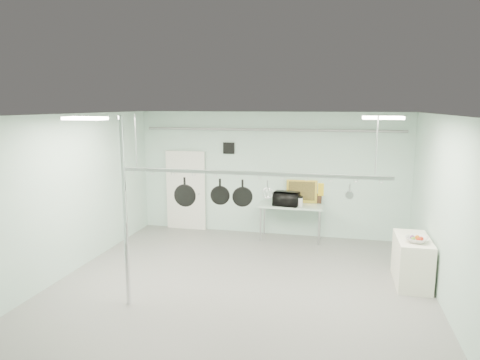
% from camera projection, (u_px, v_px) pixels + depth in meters
% --- Properties ---
extents(floor, '(8.00, 8.00, 0.00)m').
position_uv_depth(floor, '(233.00, 298.00, 7.54)').
color(floor, gray).
rests_on(floor, ground).
extents(ceiling, '(7.00, 8.00, 0.02)m').
position_uv_depth(ceiling, '(233.00, 116.00, 6.99)').
color(ceiling, silver).
rests_on(ceiling, back_wall).
extents(back_wall, '(7.00, 0.02, 3.20)m').
position_uv_depth(back_wall, '(270.00, 174.00, 11.09)').
color(back_wall, '#A8CABC').
rests_on(back_wall, floor).
extents(right_wall, '(0.02, 8.00, 3.20)m').
position_uv_depth(right_wall, '(456.00, 223.00, 6.49)').
color(right_wall, '#A8CABC').
rests_on(right_wall, floor).
extents(door, '(1.10, 0.10, 2.20)m').
position_uv_depth(door, '(186.00, 191.00, 11.65)').
color(door, silver).
rests_on(door, floor).
extents(wall_vent, '(0.30, 0.04, 0.30)m').
position_uv_depth(wall_vent, '(229.00, 148.00, 11.21)').
color(wall_vent, black).
rests_on(wall_vent, back_wall).
extents(conduit_pipe, '(6.60, 0.07, 0.07)m').
position_uv_depth(conduit_pipe, '(270.00, 130.00, 10.81)').
color(conduit_pipe, gray).
rests_on(conduit_pipe, back_wall).
extents(chrome_pole, '(0.08, 0.08, 3.20)m').
position_uv_depth(chrome_pole, '(125.00, 213.00, 7.07)').
color(chrome_pole, silver).
rests_on(chrome_pole, floor).
extents(prep_table, '(1.60, 0.70, 0.91)m').
position_uv_depth(prep_table, '(291.00, 207.00, 10.72)').
color(prep_table, '#AAC9B8').
rests_on(prep_table, floor).
extents(side_cabinet, '(0.60, 1.20, 0.90)m').
position_uv_depth(side_cabinet, '(412.00, 261.00, 8.11)').
color(side_cabinet, white).
rests_on(side_cabinet, floor).
extents(pot_rack, '(4.80, 0.06, 1.00)m').
position_uv_depth(pot_rack, '(248.00, 172.00, 7.40)').
color(pot_rack, '#B7B7BC').
rests_on(pot_rack, ceiling).
extents(light_panel_left, '(0.65, 0.30, 0.05)m').
position_uv_depth(light_panel_left, '(85.00, 118.00, 6.71)').
color(light_panel_left, white).
rests_on(light_panel_left, ceiling).
extents(light_panel_right, '(0.65, 0.30, 0.05)m').
position_uv_depth(light_panel_right, '(383.00, 118.00, 7.04)').
color(light_panel_right, white).
rests_on(light_panel_right, ceiling).
extents(microwave, '(0.67, 0.50, 0.34)m').
position_uv_depth(microwave, '(286.00, 199.00, 10.59)').
color(microwave, black).
rests_on(microwave, prep_table).
extents(coffee_canister, '(0.15, 0.15, 0.21)m').
position_uv_depth(coffee_canister, '(300.00, 202.00, 10.55)').
color(coffee_canister, white).
rests_on(coffee_canister, prep_table).
extents(painting_large, '(0.78, 0.16, 0.58)m').
position_uv_depth(painting_large, '(302.00, 191.00, 10.89)').
color(painting_large, gold).
rests_on(painting_large, prep_table).
extents(painting_small, '(0.31, 0.11, 0.25)m').
position_uv_depth(painting_small, '(316.00, 198.00, 10.84)').
color(painting_small, '#321D11').
rests_on(painting_small, prep_table).
extents(fruit_bowl, '(0.50, 0.50, 0.10)m').
position_uv_depth(fruit_bowl, '(416.00, 240.00, 7.79)').
color(fruit_bowl, silver).
rests_on(fruit_bowl, side_cabinet).
extents(skillet_left, '(0.41, 0.06, 0.54)m').
position_uv_depth(skillet_left, '(185.00, 192.00, 7.73)').
color(skillet_left, black).
rests_on(skillet_left, pot_rack).
extents(skillet_mid, '(0.35, 0.10, 0.47)m').
position_uv_depth(skillet_mid, '(220.00, 192.00, 7.58)').
color(skillet_mid, black).
rests_on(skillet_mid, pot_rack).
extents(skillet_right, '(0.36, 0.14, 0.48)m').
position_uv_depth(skillet_right, '(242.00, 193.00, 7.49)').
color(skillet_right, black).
rests_on(skillet_right, pot_rack).
extents(whisk, '(0.23, 0.23, 0.33)m').
position_uv_depth(whisk, '(268.00, 190.00, 7.38)').
color(whisk, '#B2B1B6').
rests_on(whisk, pot_rack).
extents(grater, '(0.10, 0.04, 0.23)m').
position_uv_depth(grater, '(321.00, 190.00, 7.17)').
color(grater, gold).
rests_on(grater, pot_rack).
extents(saucepan, '(0.15, 0.12, 0.24)m').
position_uv_depth(saucepan, '(350.00, 191.00, 7.07)').
color(saucepan, silver).
rests_on(saucepan, pot_rack).
extents(fruit_cluster, '(0.24, 0.24, 0.09)m').
position_uv_depth(fruit_cluster, '(417.00, 237.00, 7.78)').
color(fruit_cluster, '#A9240F').
rests_on(fruit_cluster, fruit_bowl).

